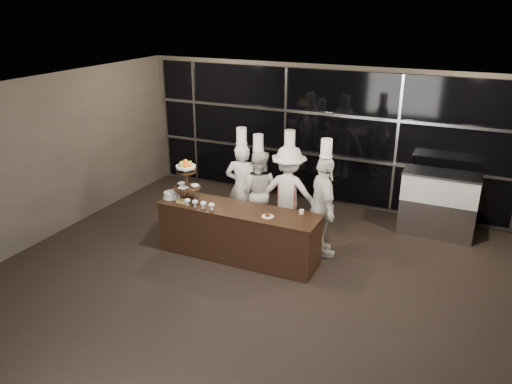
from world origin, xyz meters
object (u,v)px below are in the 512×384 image
at_px(chef_b, 258,191).
at_px(chef_c, 288,192).
at_px(display_stand, 186,177).
at_px(layer_cake, 171,195).
at_px(chef_d, 323,206).
at_px(display_case, 439,201).
at_px(chef_a, 242,186).
at_px(buffet_counter, 238,233).

bearing_deg(chef_b, chef_c, 2.90).
bearing_deg(display_stand, chef_c, 38.46).
relative_size(layer_cake, chef_d, 0.14).
relative_size(chef_b, chef_c, 0.93).
bearing_deg(display_stand, display_case, 30.95).
height_order(display_case, chef_a, chef_a).
relative_size(chef_a, chef_b, 1.06).
height_order(display_stand, chef_d, chef_d).
distance_m(buffet_counter, display_case, 3.88).
height_order(layer_cake, chef_c, chef_c).
height_order(layer_cake, chef_a, chef_a).
xyz_separation_m(layer_cake, chef_c, (1.78, 1.22, -0.08)).
height_order(display_case, chef_c, chef_c).
relative_size(layer_cake, chef_a, 0.15).
bearing_deg(buffet_counter, chef_a, 112.66).
height_order(buffet_counter, display_stand, display_stand).
xyz_separation_m(display_stand, display_case, (4.03, 2.42, -0.65)).
distance_m(display_case, chef_c, 2.86).
xyz_separation_m(chef_b, chef_d, (1.43, -0.43, 0.09)).
distance_m(buffet_counter, chef_b, 1.20).
relative_size(buffet_counter, display_stand, 3.81).
height_order(display_stand, display_case, display_stand).
xyz_separation_m(buffet_counter, display_stand, (-1.00, -0.00, 0.87)).
relative_size(display_stand, layer_cake, 2.48).
height_order(display_stand, chef_c, chef_c).
distance_m(chef_b, chef_c, 0.61).
bearing_deg(layer_cake, display_stand, 9.21).
relative_size(buffet_counter, chef_d, 1.34).
bearing_deg(chef_a, layer_cake, -128.01).
bearing_deg(chef_d, display_case, 44.54).
relative_size(buffet_counter, chef_a, 1.39).
bearing_deg(chef_a, chef_b, 14.18).
bearing_deg(display_stand, chef_b, 52.77).
xyz_separation_m(layer_cake, chef_d, (2.60, 0.75, -0.05)).
xyz_separation_m(layer_cake, display_case, (4.34, 2.47, -0.29)).
distance_m(display_stand, chef_d, 2.43).
height_order(display_case, chef_d, chef_d).
distance_m(display_stand, chef_a, 1.28).
xyz_separation_m(display_case, chef_a, (-3.47, -1.36, 0.21)).
height_order(chef_b, chef_d, chef_d).
bearing_deg(chef_b, display_case, 22.02).
bearing_deg(chef_a, buffet_counter, -67.34).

